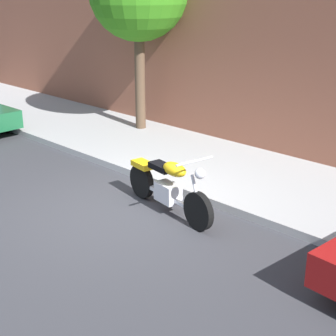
{
  "coord_description": "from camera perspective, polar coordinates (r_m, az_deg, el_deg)",
  "views": [
    {
      "loc": [
        6.11,
        -5.12,
        3.63
      ],
      "look_at": [
        0.57,
        0.53,
        0.8
      ],
      "focal_mm": 54.6,
      "sensor_mm": 36.0,
      "label": 1
    }
  ],
  "objects": [
    {
      "name": "ground_plane",
      "position": [
        8.76,
        -5.09,
        -4.86
      ],
      "size": [
        60.0,
        60.0,
        0.0
      ],
      "primitive_type": "plane",
      "color": "#38383D"
    },
    {
      "name": "sidewalk",
      "position": [
        10.57,
        6.18,
        -0.1
      ],
      "size": [
        24.34,
        3.03,
        0.14
      ],
      "primitive_type": "cube",
      "color": "#A5A5A5",
      "rests_on": "ground"
    },
    {
      "name": "motorcycle",
      "position": [
        8.53,
        0.02,
        -2.09
      ],
      "size": [
        2.22,
        0.77,
        1.12
      ],
      "color": "black",
      "rests_on": "ground"
    }
  ]
}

